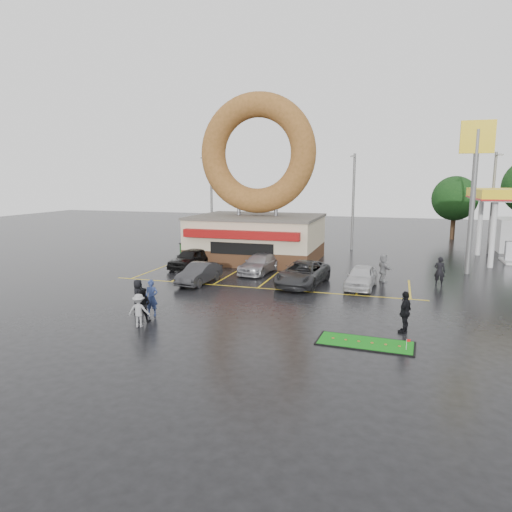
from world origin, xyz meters
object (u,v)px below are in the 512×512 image
(streetlight_left, at_px, (211,198))
(streetlight_mid, at_px, (353,199))
(person_cameraman, at_px, (405,312))
(car_silver, at_px, (260,264))
(shell_sign, at_px, (475,169))
(dumpster, at_px, (193,251))
(car_black, at_px, (190,258))
(person_blue, at_px, (152,298))
(streetlight_right, at_px, (492,201))
(car_dgrey, at_px, (199,273))
(putting_green, at_px, (365,343))
(donut_shop, at_px, (257,206))
(car_grey, at_px, (303,273))
(car_white, at_px, (361,277))

(streetlight_left, relative_size, streetlight_mid, 1.00)
(streetlight_left, bearing_deg, streetlight_mid, 4.09)
(person_cameraman, bearing_deg, car_silver, -114.70)
(shell_sign, relative_size, person_cameraman, 5.68)
(shell_sign, distance_m, dumpster, 22.31)
(shell_sign, height_order, car_black, shell_sign)
(person_blue, relative_size, person_cameraman, 0.96)
(streetlight_right, bearing_deg, shell_sign, -106.83)
(streetlight_left, height_order, streetlight_mid, same)
(car_dgrey, distance_m, putting_green, 13.68)
(streetlight_mid, height_order, putting_green, streetlight_mid)
(donut_shop, bearing_deg, shell_sign, -3.47)
(streetlight_mid, distance_m, dumpster, 15.91)
(shell_sign, bearing_deg, car_grey, -146.67)
(shell_sign, bearing_deg, person_blue, -136.26)
(shell_sign, relative_size, car_silver, 2.31)
(car_dgrey, bearing_deg, streetlight_right, 47.79)
(car_dgrey, bearing_deg, putting_green, -30.91)
(car_black, height_order, car_silver, car_black)
(streetlight_mid, height_order, person_cameraman, streetlight_mid)
(streetlight_mid, distance_m, car_black, 17.28)
(streetlight_right, height_order, car_black, streetlight_right)
(streetlight_mid, xyz_separation_m, car_white, (2.11, -15.53, -4.09))
(car_black, relative_size, person_blue, 2.43)
(streetlight_mid, height_order, car_dgrey, streetlight_mid)
(streetlight_left, bearing_deg, dumpster, -78.15)
(streetlight_right, relative_size, car_dgrey, 2.24)
(streetlight_left, bearing_deg, car_grey, -49.93)
(shell_sign, relative_size, person_blue, 5.91)
(streetlight_right, xyz_separation_m, car_white, (-9.89, -16.53, -4.09))
(person_cameraman, bearing_deg, car_black, -102.50)
(car_silver, height_order, dumpster, car_silver)
(dumpster, bearing_deg, person_cameraman, -36.70)
(streetlight_mid, xyz_separation_m, dumpster, (-12.27, -9.24, -4.13))
(car_dgrey, height_order, putting_green, car_dgrey)
(shell_sign, xyz_separation_m, car_white, (-6.89, -6.62, -6.68))
(shell_sign, height_order, person_cameraman, shell_sign)
(streetlight_left, height_order, putting_green, streetlight_left)
(car_white, bearing_deg, person_blue, -131.89)
(streetlight_right, distance_m, person_blue, 32.27)
(car_grey, distance_m, person_cameraman, 9.82)
(car_black, bearing_deg, person_cameraman, -27.10)
(streetlight_right, relative_size, car_silver, 1.96)
(car_grey, height_order, person_cameraman, person_cameraman)
(car_black, bearing_deg, putting_green, -34.72)
(car_silver, xyz_separation_m, dumpster, (-7.04, 3.79, -0.02))
(streetlight_right, xyz_separation_m, putting_green, (-8.93, -26.46, -4.75))
(putting_green, bearing_deg, car_black, 137.77)
(shell_sign, relative_size, streetlight_mid, 1.18)
(streetlight_right, height_order, car_grey, streetlight_right)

